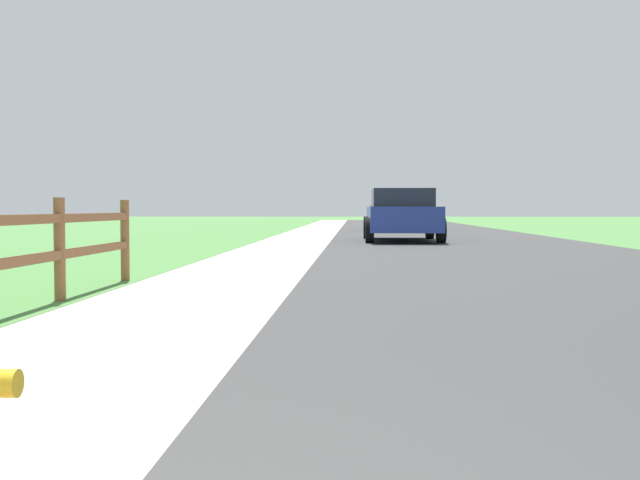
{
  "coord_description": "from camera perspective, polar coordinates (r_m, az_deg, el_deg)",
  "views": [
    {
      "loc": [
        0.72,
        -1.31,
        0.92
      ],
      "look_at": [
        0.39,
        5.68,
        0.63
      ],
      "focal_mm": 43.4,
      "sensor_mm": 36.0,
      "label": 1
    }
  ],
  "objects": [
    {
      "name": "parked_suv_blue",
      "position": [
        22.01,
        6.05,
        1.88
      ],
      "size": [
        2.13,
        4.78,
        1.47
      ],
      "color": "navy",
      "rests_on": "ground"
    },
    {
      "name": "curb_concrete",
      "position": [
        28.57,
        -4.78,
        0.5
      ],
      "size": [
        6.0,
        66.0,
        0.01
      ],
      "primitive_type": "cube",
      "color": "#B7A1A4",
      "rests_on": "ground"
    },
    {
      "name": "parked_car_black",
      "position": [
        32.62,
        5.4,
        2.15
      ],
      "size": [
        2.14,
        4.78,
        1.59
      ],
      "color": "black",
      "rests_on": "ground"
    },
    {
      "name": "road_asphalt",
      "position": [
        28.46,
        8.31,
        0.48
      ],
      "size": [
        7.0,
        66.0,
        0.01
      ],
      "primitive_type": "cube",
      "color": "#343434",
      "rests_on": "ground"
    },
    {
      "name": "grass_verge",
      "position": [
        28.8,
        -7.74,
        0.51
      ],
      "size": [
        5.0,
        66.0,
        0.0
      ],
      "primitive_type": "cube",
      "color": "#487D3C",
      "rests_on": "ground"
    },
    {
      "name": "ground_plane",
      "position": [
        26.34,
        1.13,
        0.34
      ],
      "size": [
        120.0,
        120.0,
        0.0
      ],
      "primitive_type": "plane",
      "color": "#487D3C"
    }
  ]
}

